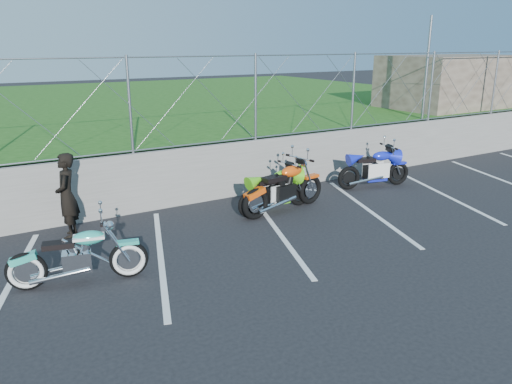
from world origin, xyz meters
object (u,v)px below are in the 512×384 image
person_standing (67,196)px  cruiser_turquoise (80,258)px  sportbike_green (277,192)px  sportbike_blue (375,170)px  naked_orange (285,189)px

person_standing → cruiser_turquoise: bearing=11.9°
sportbike_green → sportbike_blue: sportbike_blue is taller
sportbike_green → person_standing: bearing=164.4°
cruiser_turquoise → person_standing: 2.13m
sportbike_blue → person_standing: 7.36m
sportbike_green → cruiser_turquoise: bearing=-168.7°
sportbike_blue → person_standing: size_ratio=1.24×
naked_orange → sportbike_blue: size_ratio=1.14×
cruiser_turquoise → sportbike_blue: sportbike_blue is taller
naked_orange → person_standing: 4.42m
sportbike_green → person_standing: person_standing is taller
naked_orange → sportbike_blue: bearing=-1.6°
naked_orange → sportbike_green: bearing=140.0°
cruiser_turquoise → sportbike_green: bearing=30.4°
cruiser_turquoise → person_standing: person_standing is taller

